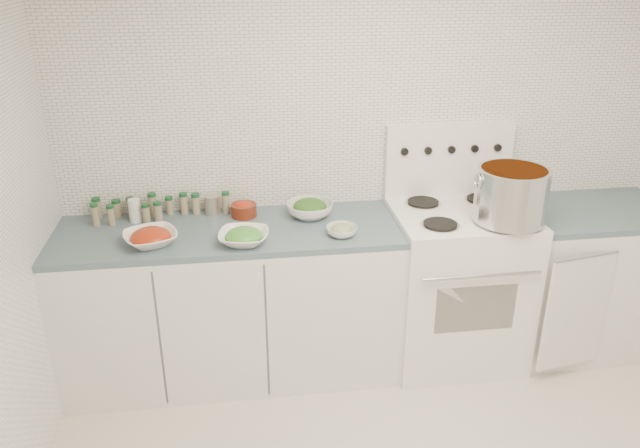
{
  "coord_description": "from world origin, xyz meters",
  "views": [
    {
      "loc": [
        -0.75,
        -1.91,
        2.28
      ],
      "look_at": [
        -0.33,
        1.14,
        0.92
      ],
      "focal_mm": 35.0,
      "sensor_mm": 36.0,
      "label": 1
    }
  ],
  "objects_px": {
    "stove": "(455,280)",
    "stock_pot": "(511,193)",
    "bowl_snowpea": "(244,237)",
    "bowl_tomato": "(150,237)"
  },
  "relations": [
    {
      "from": "bowl_tomato",
      "to": "stove",
      "type": "bearing_deg",
      "value": 4.21
    },
    {
      "from": "stock_pot",
      "to": "bowl_snowpea",
      "type": "xyz_separation_m",
      "value": [
        -1.42,
        0.0,
        -0.17
      ]
    },
    {
      "from": "stock_pot",
      "to": "bowl_tomato",
      "type": "xyz_separation_m",
      "value": [
        -1.89,
        0.06,
        -0.16
      ]
    },
    {
      "from": "stock_pot",
      "to": "bowl_snowpea",
      "type": "height_order",
      "value": "stock_pot"
    },
    {
      "from": "stove",
      "to": "bowl_tomato",
      "type": "relative_size",
      "value": 4.02
    },
    {
      "from": "bowl_snowpea",
      "to": "stove",
      "type": "bearing_deg",
      "value": 8.21
    },
    {
      "from": "stove",
      "to": "stock_pot",
      "type": "relative_size",
      "value": 3.4
    },
    {
      "from": "stove",
      "to": "bowl_tomato",
      "type": "distance_m",
      "value": 1.75
    },
    {
      "from": "stock_pot",
      "to": "bowl_snowpea",
      "type": "distance_m",
      "value": 1.43
    },
    {
      "from": "bowl_snowpea",
      "to": "bowl_tomato",
      "type": "bearing_deg",
      "value": 173.7
    }
  ]
}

